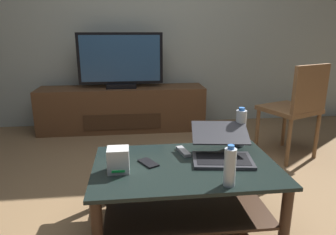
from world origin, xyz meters
TOP-DOWN VIEW (x-y plane):
  - ground_plane at (0.00, 0.00)m, footprint 7.68×7.68m
  - back_wall at (0.00, 2.24)m, footprint 6.40×0.12m
  - coffee_table at (0.08, -0.06)m, footprint 1.09×0.70m
  - media_cabinet at (-0.35, 1.92)m, footprint 1.96×0.44m
  - television at (-0.35, 1.89)m, footprint 0.97×0.20m
  - dining_chair at (1.26, 0.85)m, footprint 0.57×0.57m
  - laptop at (0.32, 0.02)m, footprint 0.41×0.44m
  - router_box at (-0.31, -0.11)m, footprint 0.12×0.11m
  - water_bottle_near at (0.26, -0.33)m, footprint 0.06×0.06m
  - water_bottle_far at (0.50, 0.21)m, footprint 0.07×0.07m
  - cell_phone at (-0.14, -0.02)m, footprint 0.13×0.16m
  - tv_remote at (0.09, 0.12)m, footprint 0.08×0.17m

SIDE VIEW (x-z plane):
  - ground_plane at x=0.00m, z-range 0.00..0.00m
  - media_cabinet at x=-0.35m, z-range 0.00..0.52m
  - coffee_table at x=0.08m, z-range 0.08..0.49m
  - cell_phone at x=-0.14m, z-range 0.41..0.42m
  - tv_remote at x=0.09m, z-range 0.41..0.43m
  - laptop at x=0.32m, z-range 0.38..0.56m
  - router_box at x=-0.31m, z-range 0.41..0.55m
  - water_bottle_near at x=0.26m, z-range 0.40..0.62m
  - dining_chair at x=1.26m, z-range 0.07..0.96m
  - water_bottle_far at x=0.50m, z-range 0.40..0.67m
  - television at x=-0.35m, z-range 0.51..1.14m
  - back_wall at x=0.00m, z-range 0.00..2.80m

